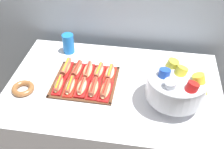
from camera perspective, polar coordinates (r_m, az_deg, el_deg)
buffet_table at (r=2.03m, az=0.34°, el=-9.94°), size 1.38×0.88×0.77m
serving_tray at (r=1.79m, az=-5.61°, el=-1.58°), size 0.41×0.36×0.01m
hot_dog_0 at (r=1.76m, az=-11.06°, el=-2.10°), size 0.07×0.16×0.06m
hot_dog_1 at (r=1.74m, az=-8.71°, el=-2.40°), size 0.07×0.17×0.06m
hot_dog_2 at (r=1.72m, az=-6.32°, el=-2.67°), size 0.07×0.16×0.06m
hot_dog_3 at (r=1.70m, az=-3.87°, el=-2.88°), size 0.07×0.17×0.06m
hot_dog_4 at (r=1.69m, az=-1.38°, el=-3.22°), size 0.08×0.18×0.06m
hot_dog_5 at (r=1.87m, az=-9.54°, el=1.34°), size 0.06×0.18×0.06m
hot_dog_6 at (r=1.85m, az=-7.32°, el=1.02°), size 0.07×0.17×0.06m
hot_dog_7 at (r=1.84m, az=-5.06°, el=0.74°), size 0.07×0.18×0.05m
hot_dog_8 at (r=1.82m, az=-2.77°, el=0.57°), size 0.07×0.16×0.06m
hot_dog_9 at (r=1.81m, az=-0.44°, el=0.26°), size 0.07×0.15×0.06m
punch_bowl at (r=1.59m, az=13.23°, el=-2.16°), size 0.35×0.35×0.26m
cup_stack at (r=2.05m, az=-9.08°, el=6.38°), size 0.08×0.08×0.15m
donut at (r=1.81m, az=-18.06°, el=-2.78°), size 0.14×0.14×0.04m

